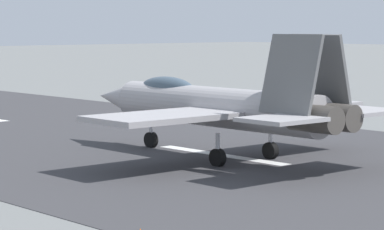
% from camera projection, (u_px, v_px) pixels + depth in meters
% --- Properties ---
extents(ground_plane, '(400.00, 400.00, 0.00)m').
position_uv_depth(ground_plane, '(236.00, 158.00, 40.53)').
color(ground_plane, slate).
extents(runway_strip, '(240.00, 26.00, 0.02)m').
position_uv_depth(runway_strip, '(236.00, 157.00, 40.52)').
color(runway_strip, '#373639').
rests_on(runway_strip, ground).
extents(fighter_jet, '(16.16, 13.95, 5.56)m').
position_uv_depth(fighter_jet, '(218.00, 105.00, 40.04)').
color(fighter_jet, '#A19DA0').
rests_on(fighter_jet, ground).
extents(crew_person, '(0.49, 0.57, 1.56)m').
position_uv_depth(crew_person, '(186.00, 105.00, 58.45)').
color(crew_person, '#1E2338').
rests_on(crew_person, ground).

